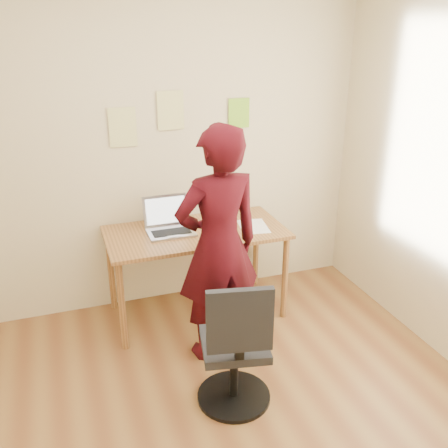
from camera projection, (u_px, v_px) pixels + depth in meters
name	position (u px, v px, depth m)	size (l,w,h in m)	color
room	(227.00, 226.00, 2.41)	(3.58, 3.58, 2.78)	brown
desk	(196.00, 241.00, 3.95)	(1.40, 0.70, 0.74)	olive
laptop	(169.00, 225.00, 3.89)	(0.36, 0.32, 0.26)	#AEAEB5
paper_sheet	(253.00, 226.00, 4.00)	(0.22, 0.31, 0.00)	white
phone	(231.00, 236.00, 3.80)	(0.08, 0.13, 0.01)	black
wall_note_left	(123.00, 127.00, 3.80)	(0.21, 0.00, 0.30)	#D6D380
wall_note_mid	(171.00, 110.00, 3.87)	(0.21, 0.00, 0.30)	#D6D380
wall_note_right	(239.00, 113.00, 4.07)	(0.18, 0.00, 0.24)	#80C32C
office_chair	(236.00, 354.00, 3.04)	(0.47, 0.48, 0.91)	black
person	(219.00, 247.00, 3.39)	(0.62, 0.40, 1.69)	#34070D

